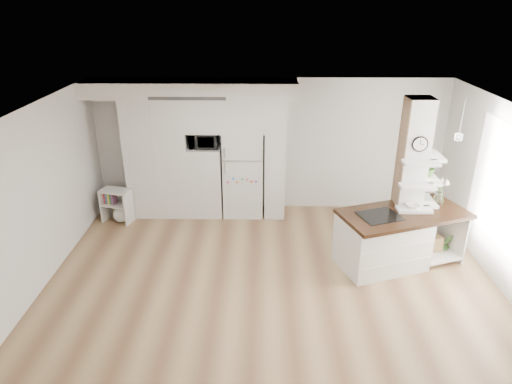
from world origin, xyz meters
TOP-DOWN VIEW (x-y plane):
  - floor at (0.00, 0.00)m, footprint 7.00×6.00m
  - room at (0.00, 0.00)m, footprint 7.04×6.04m
  - cabinet_wall at (-1.45, 2.67)m, footprint 4.00×0.71m
  - refrigerator at (-0.53, 2.68)m, footprint 0.78×0.69m
  - column at (2.38, 1.13)m, footprint 0.69×0.90m
  - window at (3.48, 0.30)m, footprint 0.00×2.40m
  - pendant_light at (1.70, 0.15)m, footprint 0.12×0.12m
  - kitchen_island at (1.93, 0.76)m, footprint 2.26×1.60m
  - bookshelf at (-2.98, 2.24)m, footprint 0.64×0.47m
  - floor_plant_a at (3.00, 1.03)m, footprint 0.25×0.21m
  - floor_plant_b at (3.00, 2.25)m, footprint 0.33×0.33m
  - microwave at (-1.27, 2.62)m, footprint 0.54×0.37m
  - shelf_plant at (2.63, 1.30)m, footprint 0.27×0.23m
  - decor_bowl at (2.30, 0.90)m, footprint 0.22×0.22m

SIDE VIEW (x-z plane):
  - floor at x=0.00m, z-range -0.01..0.01m
  - floor_plant_a at x=3.00m, z-range 0.00..0.43m
  - floor_plant_b at x=3.00m, z-range 0.00..0.52m
  - bookshelf at x=-2.98m, z-range -0.04..0.63m
  - kitchen_island at x=1.93m, z-range -0.27..1.23m
  - refrigerator at x=-0.53m, z-range 0.00..1.75m
  - decor_bowl at x=2.30m, z-range 0.98..1.03m
  - column at x=2.38m, z-range 0.00..2.70m
  - window at x=3.48m, z-range 0.30..2.70m
  - cabinet_wall at x=-1.45m, z-range 0.16..2.86m
  - shelf_plant at x=2.63m, z-range 1.38..1.67m
  - microwave at x=-1.27m, z-range 1.42..1.72m
  - room at x=0.00m, z-range 0.50..3.22m
  - pendant_light at x=1.70m, z-range 2.07..2.17m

